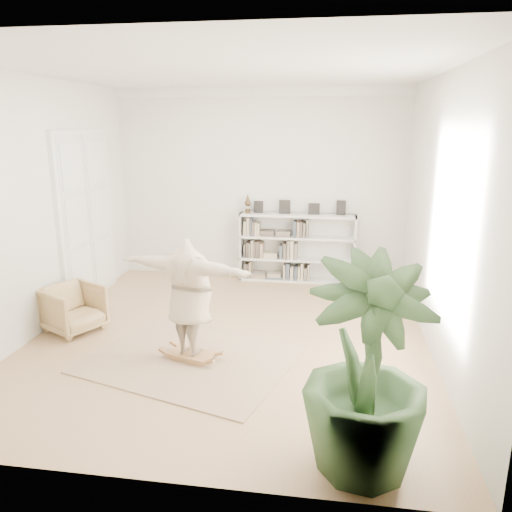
{
  "coord_description": "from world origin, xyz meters",
  "views": [
    {
      "loc": [
        1.36,
        -6.44,
        2.96
      ],
      "look_at": [
        0.32,
        0.4,
        1.11
      ],
      "focal_mm": 35.0,
      "sensor_mm": 36.0,
      "label": 1
    }
  ],
  "objects_px": {
    "person": "(189,294)",
    "houseplant": "(366,369)",
    "bookshelf": "(297,249)",
    "rocker_board": "(192,354)",
    "armchair": "(73,309)"
  },
  "relations": [
    {
      "from": "bookshelf",
      "to": "armchair",
      "type": "distance_m",
      "value": 4.22
    },
    {
      "from": "bookshelf",
      "to": "houseplant",
      "type": "bearing_deg",
      "value": -79.83
    },
    {
      "from": "bookshelf",
      "to": "person",
      "type": "distance_m",
      "value": 3.74
    },
    {
      "from": "bookshelf",
      "to": "rocker_board",
      "type": "relative_size",
      "value": 3.48
    },
    {
      "from": "bookshelf",
      "to": "houseplant",
      "type": "xyz_separation_m",
      "value": [
        0.96,
        -5.37,
        0.33
      ]
    },
    {
      "from": "person",
      "to": "houseplant",
      "type": "distance_m",
      "value": 2.73
    },
    {
      "from": "person",
      "to": "houseplant",
      "type": "xyz_separation_m",
      "value": [
        2.05,
        -1.8,
        0.07
      ]
    },
    {
      "from": "houseplant",
      "to": "rocker_board",
      "type": "bearing_deg",
      "value": 138.74
    },
    {
      "from": "armchair",
      "to": "houseplant",
      "type": "bearing_deg",
      "value": -93.89
    },
    {
      "from": "rocker_board",
      "to": "person",
      "type": "relative_size",
      "value": 0.34
    },
    {
      "from": "rocker_board",
      "to": "person",
      "type": "xyz_separation_m",
      "value": [
        0.0,
        0.0,
        0.82
      ]
    },
    {
      "from": "armchair",
      "to": "houseplant",
      "type": "distance_m",
      "value": 4.74
    },
    {
      "from": "rocker_board",
      "to": "armchair",
      "type": "bearing_deg",
      "value": 178.03
    },
    {
      "from": "bookshelf",
      "to": "person",
      "type": "xyz_separation_m",
      "value": [
        -1.09,
        -3.57,
        0.26
      ]
    },
    {
      "from": "houseplant",
      "to": "bookshelf",
      "type": "bearing_deg",
      "value": 100.17
    }
  ]
}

